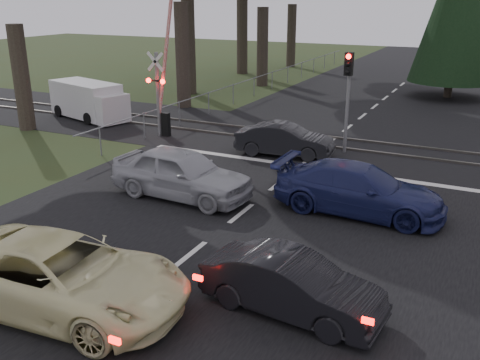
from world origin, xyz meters
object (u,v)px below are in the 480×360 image
Objects in this scene: cream_coupe at (61,275)px; silver_car at (182,173)px; dark_car_far at (285,140)px; white_van at (90,101)px; traffic_signal_center at (348,85)px; crossing_signal at (162,92)px; dark_hatchback at (292,285)px; blue_sedan at (359,189)px.

silver_car is (-1.21, 6.64, 0.04)m from cream_coupe.
white_van reaches higher than dark_car_far.
traffic_signal_center is at bearing -13.35° from cream_coupe.
traffic_signal_center is 14.19m from cream_coupe.
dark_car_far is (-2.08, -1.40, -2.16)m from traffic_signal_center.
traffic_signal_center is 3.31m from dark_car_far.
crossing_signal is 8.14m from silver_car.
cream_coupe is at bearing -64.69° from crossing_signal.
traffic_signal_center reaches higher than dark_car_far.
dark_hatchback is at bearing -21.47° from white_van.
traffic_signal_center reaches higher than silver_car.
white_van is (-5.44, 1.33, -1.10)m from crossing_signal.
blue_sedan is 1.28× the size of dark_car_far.
crossing_signal is at bearing 79.46° from dark_car_far.
crossing_signal reaches higher than dark_hatchback.
white_van is (-11.58, 14.32, 0.20)m from cream_coupe.
dark_hatchback is at bearing -79.49° from traffic_signal_center.
traffic_signal_center is 1.08× the size of dark_hatchback.
silver_car is (-3.34, -7.24, -2.00)m from traffic_signal_center.
white_van is at bearing 57.79° from dark_hatchback.
dark_car_far is at bearing 27.84° from dark_hatchback.
dark_car_far is (-4.19, 4.64, -0.09)m from blue_sedan.
crossing_signal is 1.70× the size of traffic_signal_center.
traffic_signal_center is at bearing 14.56° from white_van.
blue_sedan is (5.45, 1.20, -0.07)m from silver_car.
silver_car is (4.94, -6.35, -1.25)m from crossing_signal.
dark_car_far is at bearing -8.94° from silver_car.
blue_sedan is at bearing -143.72° from dark_car_far.
cream_coupe is at bearing -98.73° from traffic_signal_center.
silver_car is 5.98m from dark_car_far.
dark_car_far is at bearing -4.71° from crossing_signal.
white_van is at bearing 75.17° from dark_car_far.
dark_car_far is at bearing 7.40° from white_van.
crossing_signal reaches higher than white_van.
silver_car is at bearing -20.12° from white_van.
dark_hatchback is 0.74× the size of white_van.
cream_coupe is 18.42m from white_van.
traffic_signal_center reaches higher than dark_hatchback.
silver_car is at bearing 162.03° from dark_car_far.
white_van is at bearing 68.66° from blue_sedan.
dark_car_far is (6.20, -0.51, -1.41)m from crossing_signal.
cream_coupe is at bearing -166.50° from silver_car.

